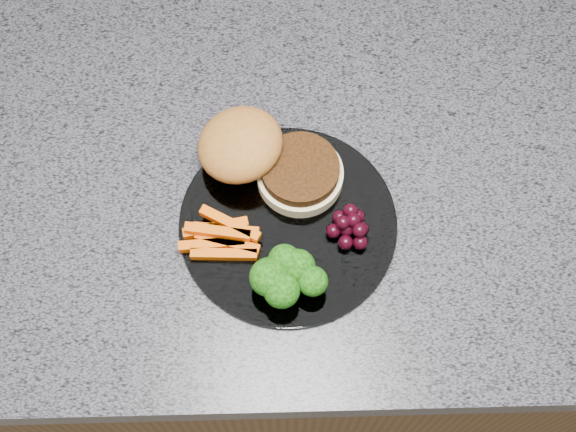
{
  "coord_description": "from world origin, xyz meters",
  "views": [
    {
      "loc": [
        -0.06,
        -0.45,
        1.78
      ],
      "look_at": [
        -0.05,
        -0.08,
        0.93
      ],
      "focal_mm": 50.0,
      "sensor_mm": 36.0,
      "label": 1
    }
  ],
  "objects_px": {
    "grape_bunch": "(350,227)",
    "island_cabinet": "(316,287)",
    "plate": "(288,224)",
    "burger": "(261,157)"
  },
  "relations": [
    {
      "from": "island_cabinet",
      "to": "grape_bunch",
      "type": "relative_size",
      "value": 22.8
    },
    {
      "from": "grape_bunch",
      "to": "island_cabinet",
      "type": "bearing_deg",
      "value": 102.82
    },
    {
      "from": "island_cabinet",
      "to": "plate",
      "type": "xyz_separation_m",
      "value": [
        -0.05,
        -0.08,
        0.47
      ]
    },
    {
      "from": "plate",
      "to": "burger",
      "type": "distance_m",
      "value": 0.09
    },
    {
      "from": "plate",
      "to": "burger",
      "type": "relative_size",
      "value": 1.27
    },
    {
      "from": "burger",
      "to": "grape_bunch",
      "type": "bearing_deg",
      "value": -21.77
    },
    {
      "from": "burger",
      "to": "plate",
      "type": "bearing_deg",
      "value": -49.38
    },
    {
      "from": "island_cabinet",
      "to": "plate",
      "type": "distance_m",
      "value": 0.48
    },
    {
      "from": "burger",
      "to": "island_cabinet",
      "type": "bearing_deg",
      "value": 20.95
    },
    {
      "from": "plate",
      "to": "island_cabinet",
      "type": "bearing_deg",
      "value": 56.94
    }
  ]
}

